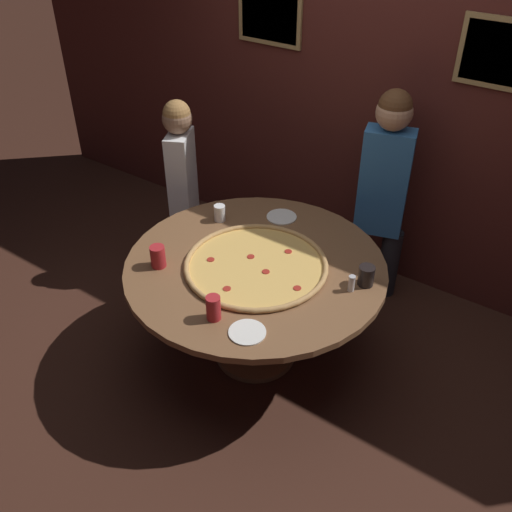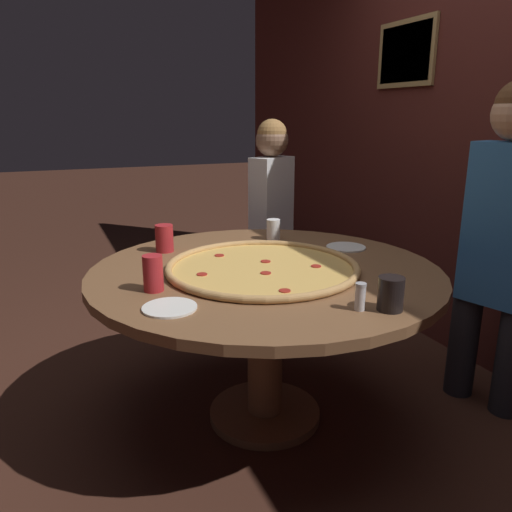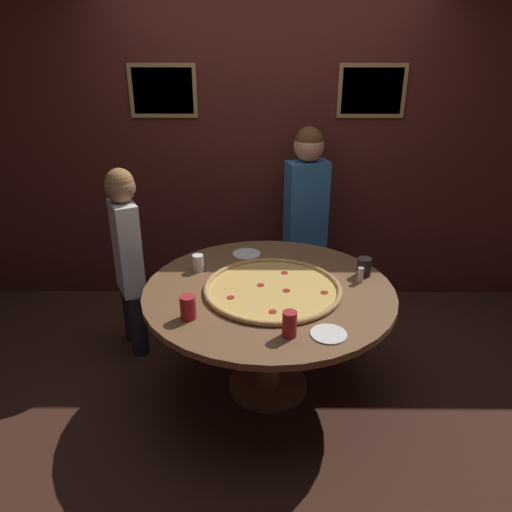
{
  "view_description": "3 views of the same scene",
  "coord_description": "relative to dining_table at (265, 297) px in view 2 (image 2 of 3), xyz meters",
  "views": [
    {
      "loc": [
        1.52,
        -2.18,
        2.72
      ],
      "look_at": [
        0.01,
        -0.01,
        0.81
      ],
      "focal_mm": 40.0,
      "sensor_mm": 36.0,
      "label": 1
    },
    {
      "loc": [
        1.89,
        -0.86,
        1.39
      ],
      "look_at": [
        0.09,
        -0.08,
        0.83
      ],
      "focal_mm": 35.0,
      "sensor_mm": 36.0,
      "label": 2
    },
    {
      "loc": [
        -0.06,
        -2.67,
        2.17
      ],
      "look_at": [
        -0.08,
        0.08,
        0.92
      ],
      "focal_mm": 35.0,
      "sensor_mm": 36.0,
      "label": 3
    }
  ],
  "objects": [
    {
      "name": "ground_plane",
      "position": [
        0.0,
        0.0,
        -0.6
      ],
      "size": [
        24.0,
        24.0,
        0.0
      ],
      "primitive_type": "plane",
      "color": "#422319"
    },
    {
      "name": "back_wall",
      "position": [
        0.0,
        1.36,
        0.7
      ],
      "size": [
        6.4,
        0.08,
        2.6
      ],
      "color": "#4C1E19",
      "rests_on": "ground_plane"
    },
    {
      "name": "dining_table",
      "position": [
        0.0,
        0.0,
        0.0
      ],
      "size": [
        1.53,
        1.53,
        0.74
      ],
      "color": "brown",
      "rests_on": "ground_plane"
    },
    {
      "name": "giant_pizza",
      "position": [
        0.02,
        -0.02,
        0.15
      ],
      "size": [
        0.83,
        0.83,
        0.03
      ],
      "color": "#EAB75B",
      "rests_on": "dining_table"
    },
    {
      "name": "drink_cup_far_left",
      "position": [
        -0.46,
        0.25,
        0.19
      ],
      "size": [
        0.07,
        0.07,
        0.11
      ],
      "primitive_type": "cylinder",
      "color": "white",
      "rests_on": "dining_table"
    },
    {
      "name": "drink_cup_by_shaker",
      "position": [
        0.61,
        0.19,
        0.2
      ],
      "size": [
        0.09,
        0.09,
        0.12
      ],
      "primitive_type": "cylinder",
      "color": "black",
      "rests_on": "dining_table"
    },
    {
      "name": "drink_cup_near_right",
      "position": [
        0.09,
        -0.51,
        0.21
      ],
      "size": [
        0.08,
        0.08,
        0.14
      ],
      "primitive_type": "cylinder",
      "color": "#B22328",
      "rests_on": "dining_table"
    },
    {
      "name": "drink_cup_centre_back",
      "position": [
        -0.44,
        -0.34,
        0.2
      ],
      "size": [
        0.09,
        0.09,
        0.13
      ],
      "primitive_type": "cylinder",
      "color": "#B22328",
      "rests_on": "dining_table"
    },
    {
      "name": "white_plate_beside_cup",
      "position": [
        -0.15,
        0.51,
        0.14
      ],
      "size": [
        0.2,
        0.2,
        0.01
      ],
      "primitive_type": "cylinder",
      "color": "white",
      "rests_on": "dining_table"
    },
    {
      "name": "white_plate_near_front",
      "position": [
        0.3,
        -0.5,
        0.14
      ],
      "size": [
        0.19,
        0.19,
        0.01
      ],
      "primitive_type": "cylinder",
      "color": "white",
      "rests_on": "dining_table"
    },
    {
      "name": "condiment_shaker",
      "position": [
        0.57,
        0.09,
        0.19
      ],
      "size": [
        0.04,
        0.04,
        0.1
      ],
      "color": "silver",
      "rests_on": "dining_table"
    },
    {
      "name": "diner_centre_back",
      "position": [
        -0.98,
        0.49,
        0.17
      ],
      "size": [
        0.26,
        0.36,
        1.36
      ],
      "rotation": [
        0.0,
        0.0,
        2.03
      ],
      "color": "#232328",
      "rests_on": "ground_plane"
    },
    {
      "name": "diner_side_left",
      "position": [
        0.31,
        1.05,
        0.26
      ],
      "size": [
        0.4,
        0.25,
        1.53
      ],
      "rotation": [
        0.0,
        0.0,
        -2.85
      ],
      "color": "#232328",
      "rests_on": "ground_plane"
    }
  ]
}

